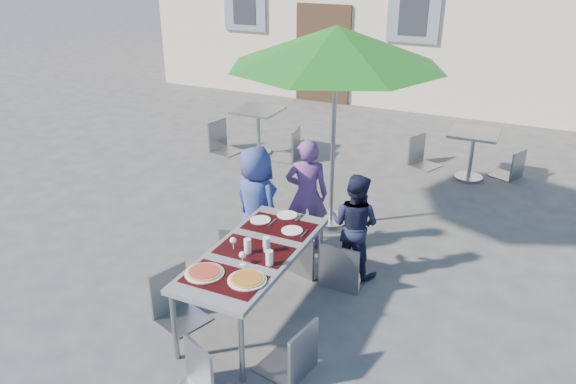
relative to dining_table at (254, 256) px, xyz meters
The scene contains 22 objects.
ground 1.00m from the dining_table, 136.65° to the left, with size 90.00×90.00×0.00m, color #414143.
dining_table is the anchor object (origin of this frame).
pizza_near_left 0.59m from the dining_table, 109.88° to the right, with size 0.35×0.35×0.03m.
pizza_near_right 0.53m from the dining_table, 68.00° to the right, with size 0.34×0.34×0.03m.
glassware 0.17m from the dining_table, 49.38° to the right, with size 0.51×0.37×0.15m.
place_settings 0.64m from the dining_table, 92.75° to the left, with size 0.66×0.52×0.01m.
child_0 1.21m from the dining_table, 117.19° to the left, with size 0.67×0.43×1.37m, color #33438C.
child_1 1.52m from the dining_table, 94.00° to the left, with size 0.51×0.33×1.39m, color #693D7E.
child_2 1.35m from the dining_table, 63.17° to the left, with size 0.58×0.33×1.20m, color #181B35.
chair_0 1.02m from the dining_table, 128.42° to the left, with size 0.51×0.51×0.94m.
chair_1 0.98m from the dining_table, 83.40° to the left, with size 0.52×0.52×0.95m.
chair_2 1.07m from the dining_table, 55.75° to the left, with size 0.45×0.45×1.00m.
chair_3 0.81m from the dining_table, 153.80° to the right, with size 0.55×0.54×0.97m.
chair_4 0.91m from the dining_table, 40.05° to the right, with size 0.49×0.49×0.95m.
chair_5 1.21m from the dining_table, 88.29° to the right, with size 0.53×0.53×0.90m.
patio_umbrella 2.71m from the dining_table, 91.00° to the left, with size 2.61×2.61×2.58m.
cafe_table_0 4.76m from the dining_table, 117.61° to the left, with size 0.75×0.75×0.81m.
bg_chair_l_0 4.97m from the dining_table, 125.22° to the left, with size 0.55×0.54×1.05m.
bg_chair_r_0 4.47m from the dining_table, 110.70° to the left, with size 0.54×0.54×1.06m.
cafe_table_1 4.80m from the dining_table, 73.48° to the left, with size 0.72×0.72×0.78m.
bg_chair_l_1 4.93m from the dining_table, 83.90° to the left, with size 0.56×0.56×0.95m.
bg_chair_r_1 5.31m from the dining_table, 68.26° to the left, with size 0.53×0.53×0.91m.
Camera 1 is at (2.81, -4.57, 3.45)m, focal length 35.00 mm.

